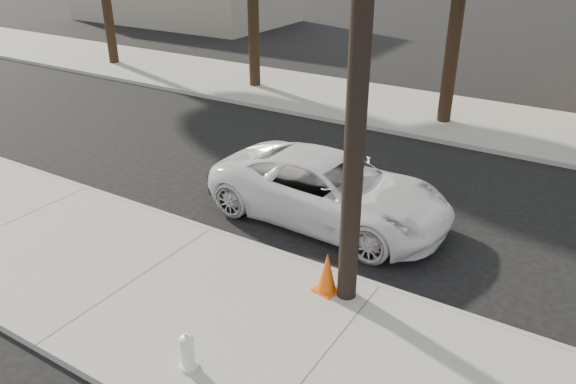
% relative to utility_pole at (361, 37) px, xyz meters
% --- Properties ---
extents(ground, '(120.00, 120.00, 0.00)m').
position_rel_utility_pole_xyz_m(ground, '(-3.60, 2.70, -4.70)').
color(ground, black).
rests_on(ground, ground).
extents(near_sidewalk, '(90.00, 4.40, 0.15)m').
position_rel_utility_pole_xyz_m(near_sidewalk, '(-3.60, -1.60, -4.62)').
color(near_sidewalk, gray).
rests_on(near_sidewalk, ground).
extents(far_sidewalk, '(90.00, 5.00, 0.15)m').
position_rel_utility_pole_xyz_m(far_sidewalk, '(-3.60, 11.20, -4.62)').
color(far_sidewalk, gray).
rests_on(far_sidewalk, ground).
extents(curb_near, '(90.00, 0.12, 0.16)m').
position_rel_utility_pole_xyz_m(curb_near, '(-3.60, 0.60, -4.62)').
color(curb_near, '#9E9B93').
rests_on(curb_near, ground).
extents(utility_pole, '(1.40, 0.34, 9.00)m').
position_rel_utility_pole_xyz_m(utility_pole, '(0.00, 0.00, 0.00)').
color(utility_pole, black).
rests_on(utility_pole, near_sidewalk).
extents(police_cruiser, '(5.62, 2.74, 1.54)m').
position_rel_utility_pole_xyz_m(police_cruiser, '(-1.73, 2.59, -3.93)').
color(police_cruiser, white).
rests_on(police_cruiser, ground).
extents(fire_hydrant, '(0.32, 0.29, 0.59)m').
position_rel_utility_pole_xyz_m(fire_hydrant, '(-1.21, -2.88, -4.26)').
color(fire_hydrant, white).
rests_on(fire_hydrant, near_sidewalk).
extents(traffic_cone, '(0.48, 0.48, 0.79)m').
position_rel_utility_pole_xyz_m(traffic_cone, '(-0.37, -0.07, -4.17)').
color(traffic_cone, '#F6570C').
rests_on(traffic_cone, near_sidewalk).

